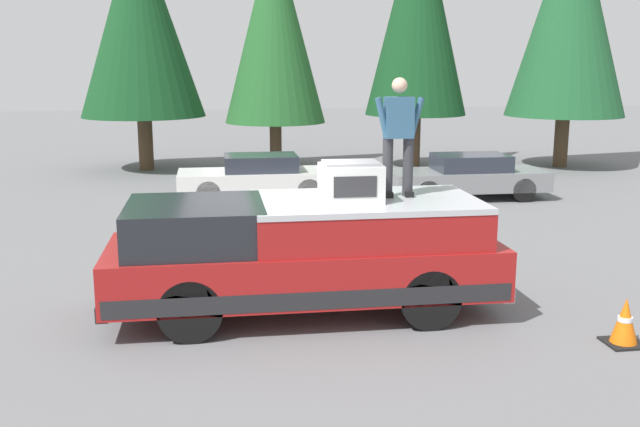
{
  "coord_description": "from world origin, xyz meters",
  "views": [
    {
      "loc": [
        -10.23,
        0.69,
        3.57
      ],
      "look_at": [
        0.2,
        -0.84,
        1.35
      ],
      "focal_mm": 40.86,
      "sensor_mm": 36.0,
      "label": 1
    }
  ],
  "objects_px": {
    "pickup_truck": "(305,254)",
    "compressor_unit": "(351,182)",
    "traffic_cone": "(625,323)",
    "parked_car_grey": "(467,176)",
    "parked_car_white": "(258,177)",
    "person_on_truck_bed": "(399,134)"
  },
  "relations": [
    {
      "from": "parked_car_grey",
      "to": "parked_car_white",
      "type": "bearing_deg",
      "value": 82.5
    },
    {
      "from": "person_on_truck_bed",
      "to": "pickup_truck",
      "type": "bearing_deg",
      "value": 96.14
    },
    {
      "from": "pickup_truck",
      "to": "traffic_cone",
      "type": "xyz_separation_m",
      "value": [
        -1.79,
        -3.9,
        -0.58
      ]
    },
    {
      "from": "compressor_unit",
      "to": "traffic_cone",
      "type": "bearing_deg",
      "value": -116.44
    },
    {
      "from": "traffic_cone",
      "to": "compressor_unit",
      "type": "bearing_deg",
      "value": 63.56
    },
    {
      "from": "person_on_truck_bed",
      "to": "traffic_cone",
      "type": "height_order",
      "value": "person_on_truck_bed"
    },
    {
      "from": "pickup_truck",
      "to": "compressor_unit",
      "type": "xyz_separation_m",
      "value": [
        -0.16,
        -0.63,
        1.05
      ]
    },
    {
      "from": "person_on_truck_bed",
      "to": "parked_car_white",
      "type": "xyz_separation_m",
      "value": [
        8.83,
        1.48,
        -1.97
      ]
    },
    {
      "from": "compressor_unit",
      "to": "parked_car_white",
      "type": "bearing_deg",
      "value": 4.62
    },
    {
      "from": "compressor_unit",
      "to": "parked_car_white",
      "type": "relative_size",
      "value": 0.2
    },
    {
      "from": "compressor_unit",
      "to": "traffic_cone",
      "type": "height_order",
      "value": "compressor_unit"
    },
    {
      "from": "compressor_unit",
      "to": "parked_car_white",
      "type": "distance_m",
      "value": 9.27
    },
    {
      "from": "parked_car_white",
      "to": "compressor_unit",
      "type": "bearing_deg",
      "value": -175.38
    },
    {
      "from": "pickup_truck",
      "to": "compressor_unit",
      "type": "bearing_deg",
      "value": -104.57
    },
    {
      "from": "parked_car_white",
      "to": "pickup_truck",
      "type": "bearing_deg",
      "value": -179.3
    },
    {
      "from": "compressor_unit",
      "to": "parked_car_grey",
      "type": "xyz_separation_m",
      "value": [
        8.42,
        -4.73,
        -1.35
      ]
    },
    {
      "from": "pickup_truck",
      "to": "parked_car_grey",
      "type": "height_order",
      "value": "pickup_truck"
    },
    {
      "from": "pickup_truck",
      "to": "parked_car_white",
      "type": "xyz_separation_m",
      "value": [
        8.98,
        0.11,
        -0.29
      ]
    },
    {
      "from": "pickup_truck",
      "to": "parked_car_grey",
      "type": "xyz_separation_m",
      "value": [
        8.26,
        -5.36,
        -0.29
      ]
    },
    {
      "from": "parked_car_grey",
      "to": "pickup_truck",
      "type": "bearing_deg",
      "value": 147.0
    },
    {
      "from": "pickup_truck",
      "to": "compressor_unit",
      "type": "height_order",
      "value": "compressor_unit"
    },
    {
      "from": "pickup_truck",
      "to": "traffic_cone",
      "type": "relative_size",
      "value": 8.94
    }
  ]
}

